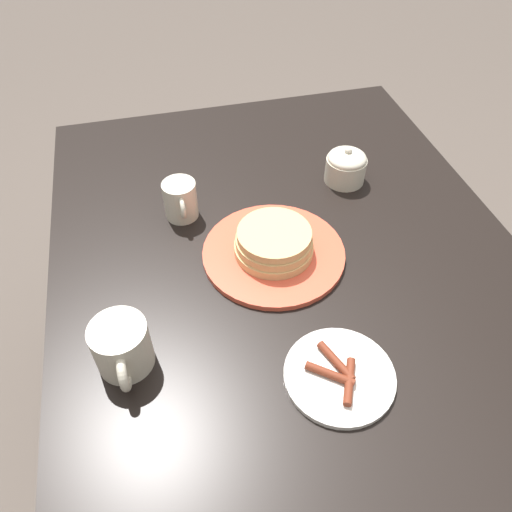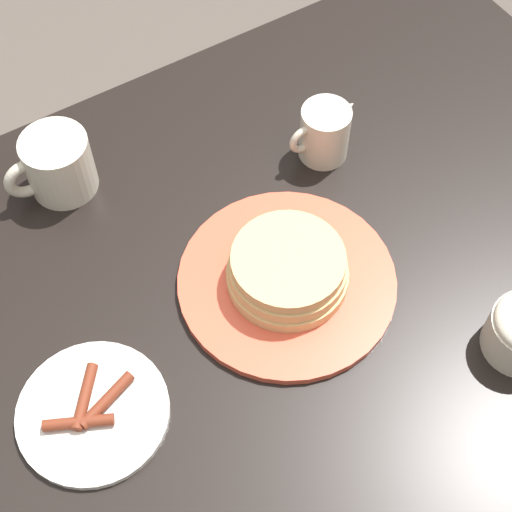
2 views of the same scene
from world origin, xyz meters
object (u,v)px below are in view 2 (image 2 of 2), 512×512
Objects in this scene: pancake_plate at (287,274)px; creamer_pitcher at (325,132)px; side_plate_bacon at (92,411)px; coffee_mug at (57,165)px.

pancake_plate is 0.23m from creamer_pitcher.
creamer_pitcher is at bearing -157.59° from side_plate_bacon.
creamer_pitcher is (-0.46, -0.19, 0.04)m from side_plate_bacon.
coffee_mug reaches higher than pancake_plate.
pancake_plate is at bearing 43.93° from creamer_pitcher.
side_plate_bacon is 1.43× the size of coffee_mug.
coffee_mug is at bearing -59.04° from pancake_plate.
creamer_pitcher is (-0.17, -0.16, 0.02)m from pancake_plate.
pancake_plate is 0.30m from side_plate_bacon.
creamer_pitcher is at bearing 157.73° from coffee_mug.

